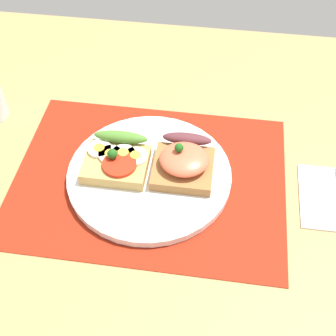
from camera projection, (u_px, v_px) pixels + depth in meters
ground_plane at (150, 185)px, 75.37cm from camera, size 120.00×90.00×3.20cm
placemat at (150, 178)px, 74.05cm from camera, size 43.24×32.60×0.30cm
plate at (149, 175)px, 73.44cm from camera, size 26.10×26.10×1.29cm
sandwich_egg_tomato at (117, 160)px, 72.63cm from camera, size 10.02×9.61×4.20cm
sandwich_salmon at (184, 161)px, 71.79cm from camera, size 9.39×10.42×5.61cm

